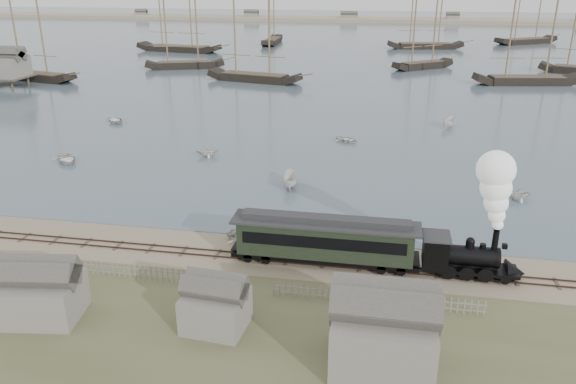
# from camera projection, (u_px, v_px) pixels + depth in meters

# --- Properties ---
(ground) EXTENTS (600.00, 600.00, 0.00)m
(ground) POSITION_uv_depth(u_px,v_px,m) (235.00, 245.00, 49.02)
(ground) COLOR gray
(ground) RESTS_ON ground
(harbor_water) EXTENTS (600.00, 336.00, 0.06)m
(harbor_water) POSITION_uv_depth(u_px,v_px,m) (359.00, 39.00, 204.83)
(harbor_water) COLOR #465864
(harbor_water) RESTS_ON ground
(rail_track) EXTENTS (120.00, 1.80, 0.16)m
(rail_track) POSITION_uv_depth(u_px,v_px,m) (229.00, 255.00, 47.17)
(rail_track) COLOR #3C2720
(rail_track) RESTS_ON ground
(picket_fence_west) EXTENTS (19.00, 0.10, 1.20)m
(picket_fence_west) POSITION_uv_depth(u_px,v_px,m) (131.00, 278.00, 43.69)
(picket_fence_west) COLOR slate
(picket_fence_west) RESTS_ON ground
(picket_fence_east) EXTENTS (15.00, 0.10, 1.20)m
(picket_fence_east) POSITION_uv_depth(u_px,v_px,m) (377.00, 306.00, 40.06)
(picket_fence_east) COLOR slate
(picket_fence_east) RESTS_ON ground
(shed_left) EXTENTS (5.00, 4.00, 4.10)m
(shed_left) POSITION_uv_depth(u_px,v_px,m) (46.00, 317.00, 38.78)
(shed_left) COLOR slate
(shed_left) RESTS_ON ground
(shed_mid) EXTENTS (4.00, 3.50, 3.60)m
(shed_mid) POSITION_uv_depth(u_px,v_px,m) (217.00, 326.00, 37.69)
(shed_mid) COLOR slate
(shed_mid) RESTS_ON ground
(shed_right) EXTENTS (6.00, 5.00, 5.10)m
(shed_right) POSITION_uv_depth(u_px,v_px,m) (381.00, 365.00, 34.02)
(shed_right) COLOR slate
(shed_right) RESTS_ON ground
(far_spit) EXTENTS (500.00, 20.00, 1.80)m
(far_spit) POSITION_uv_depth(u_px,v_px,m) (369.00, 22.00, 278.17)
(far_spit) COLOR tan
(far_spit) RESTS_ON ground
(locomotive) EXTENTS (7.89, 2.94, 9.83)m
(locomotive) POSITION_uv_depth(u_px,v_px,m) (487.00, 225.00, 42.16)
(locomotive) COLOR black
(locomotive) RESTS_ON ground
(passenger_coach) EXTENTS (15.05, 2.90, 3.65)m
(passenger_coach) POSITION_uv_depth(u_px,v_px,m) (325.00, 238.00, 45.00)
(passenger_coach) COLOR black
(passenger_coach) RESTS_ON ground
(beached_dinghy) EXTENTS (3.96, 4.82, 0.87)m
(beached_dinghy) POSITION_uv_depth(u_px,v_px,m) (250.00, 237.00, 49.49)
(beached_dinghy) COLOR silver
(beached_dinghy) RESTS_ON ground
(rowboat_0) EXTENTS (5.06, 5.02, 0.86)m
(rowboat_0) POSITION_uv_depth(u_px,v_px,m) (67.00, 159.00, 70.18)
(rowboat_0) COLOR silver
(rowboat_0) RESTS_ON harbor_water
(rowboat_1) EXTENTS (3.21, 3.45, 1.49)m
(rowboat_1) POSITION_uv_depth(u_px,v_px,m) (207.00, 151.00, 72.43)
(rowboat_1) COLOR silver
(rowboat_1) RESTS_ON harbor_water
(rowboat_2) EXTENTS (4.20, 1.96, 1.57)m
(rowboat_2) POSITION_uv_depth(u_px,v_px,m) (290.00, 180.00, 61.86)
(rowboat_2) COLOR silver
(rowboat_2) RESTS_ON harbor_water
(rowboat_3) EXTENTS (3.78, 4.09, 0.69)m
(rowboat_3) POSITION_uv_depth(u_px,v_px,m) (347.00, 139.00, 78.78)
(rowboat_3) COLOR silver
(rowboat_3) RESTS_ON harbor_water
(rowboat_4) EXTENTS (3.03, 3.25, 1.39)m
(rowboat_4) POSITION_uv_depth(u_px,v_px,m) (519.00, 193.00, 58.44)
(rowboat_4) COLOR silver
(rowboat_4) RESTS_ON harbor_water
(rowboat_5) EXTENTS (3.99, 2.93, 1.45)m
(rowboat_5) POSITION_uv_depth(u_px,v_px,m) (449.00, 122.00, 86.19)
(rowboat_5) COLOR silver
(rowboat_5) RESTS_ON harbor_water
(rowboat_6) EXTENTS (4.85, 4.91, 0.83)m
(rowboat_6) POSITION_uv_depth(u_px,v_px,m) (115.00, 120.00, 89.17)
(rowboat_6) COLOR silver
(rowboat_6) RESTS_ON harbor_water
(schooner_0) EXTENTS (20.35, 8.91, 20.00)m
(schooner_0) POSITION_uv_depth(u_px,v_px,m) (29.00, 34.00, 120.62)
(schooner_0) COLOR black
(schooner_0) RESTS_ON harbor_water
(schooner_1) EXTENTS (19.72, 10.98, 20.00)m
(schooner_1) POSITION_uv_depth(u_px,v_px,m) (183.00, 27.00, 136.37)
(schooner_1) COLOR black
(schooner_1) RESTS_ON harbor_water
(schooner_2) EXTENTS (21.83, 9.41, 20.00)m
(schooner_2) POSITION_uv_depth(u_px,v_px,m) (253.00, 34.00, 119.50)
(schooner_2) COLOR black
(schooner_2) RESTS_ON harbor_water
(schooner_3) EXTENTS (15.67, 13.60, 20.00)m
(schooner_3) POSITION_uv_depth(u_px,v_px,m) (426.00, 27.00, 135.83)
(schooner_3) COLOR black
(schooner_3) RESTS_ON harbor_water
(schooner_4) EXTENTS (22.88, 8.90, 20.00)m
(schooner_4) POSITION_uv_depth(u_px,v_px,m) (534.00, 36.00, 116.31)
(schooner_4) COLOR black
(schooner_4) RESTS_ON harbor_water
(schooner_6) EXTENTS (27.37, 10.54, 20.00)m
(schooner_6) POSITION_uv_depth(u_px,v_px,m) (177.00, 17.00, 166.92)
(schooner_6) COLOR black
(schooner_6) RESTS_ON harbor_water
(schooner_7) EXTENTS (5.21, 20.14, 20.00)m
(schooner_7) POSITION_uv_depth(u_px,v_px,m) (272.00, 13.00, 185.29)
(schooner_7) COLOR black
(schooner_7) RESTS_ON harbor_water
(schooner_8) EXTENTS (23.90, 9.20, 20.00)m
(schooner_8) POSITION_uv_depth(u_px,v_px,m) (428.00, 16.00, 173.41)
(schooner_8) COLOR black
(schooner_8) RESTS_ON harbor_water
(schooner_9) EXTENTS (22.73, 17.27, 20.00)m
(schooner_9) POSITION_uv_depth(u_px,v_px,m) (530.00, 13.00, 185.88)
(schooner_9) COLOR black
(schooner_9) RESTS_ON harbor_water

